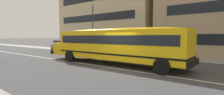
% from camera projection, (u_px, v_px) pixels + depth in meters
% --- Properties ---
extents(ground_plane, '(400.00, 400.00, 0.00)m').
position_uv_depth(ground_plane, '(119.00, 69.00, 11.41)').
color(ground_plane, '#424244').
extents(sidewalk_far, '(120.00, 3.00, 0.01)m').
position_uv_depth(sidewalk_far, '(163.00, 57.00, 17.83)').
color(sidewalk_far, gray).
rests_on(sidewalk_far, ground_plane).
extents(lane_centreline, '(110.00, 0.16, 0.01)m').
position_uv_depth(lane_centreline, '(119.00, 69.00, 11.41)').
color(lane_centreline, silver).
rests_on(lane_centreline, ground_plane).
extents(school_bus, '(12.87, 3.05, 2.87)m').
position_uv_depth(school_bus, '(114.00, 43.00, 13.18)').
color(school_bus, yellow).
rests_on(school_bus, ground_plane).
extents(parked_car_grey_near_corner, '(3.94, 1.96, 1.64)m').
position_uv_depth(parked_car_grey_near_corner, '(63.00, 46.00, 24.36)').
color(parked_car_grey_near_corner, gray).
rests_on(parked_car_grey_near_corner, ground_plane).
extents(street_lamp, '(0.44, 0.44, 6.80)m').
position_uv_depth(street_lamp, '(93.00, 21.00, 23.09)').
color(street_lamp, '#38383D').
rests_on(street_lamp, ground_plane).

